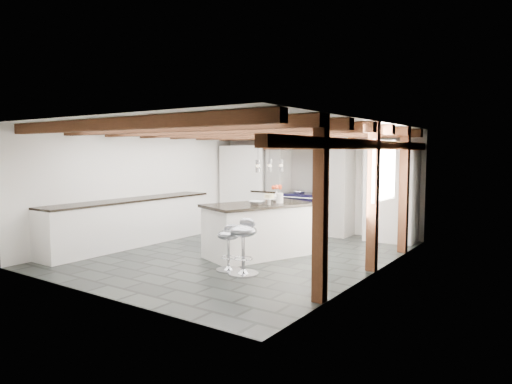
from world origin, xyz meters
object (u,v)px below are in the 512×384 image
Objects in this scene: kitchen_island at (259,229)px; bar_stool_far at (229,242)px; bar_stool_near at (244,240)px; range_cooker at (308,212)px.

bar_stool_far is (0.19, -1.10, -0.03)m from kitchen_island.
kitchen_island reaches higher than bar_stool_near.
bar_stool_far is at bearing -81.03° from range_cooker.
range_cooker is at bearing 105.12° from bar_stool_near.
range_cooker is 1.39× the size of bar_stool_far.
bar_stool_near reaches higher than bar_stool_far.
kitchen_island is 1.12m from bar_stool_far.
range_cooker is 3.79m from bar_stool_far.
kitchen_island is 2.49× the size of bar_stool_near.
range_cooker reaches higher than bar_stool_far.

